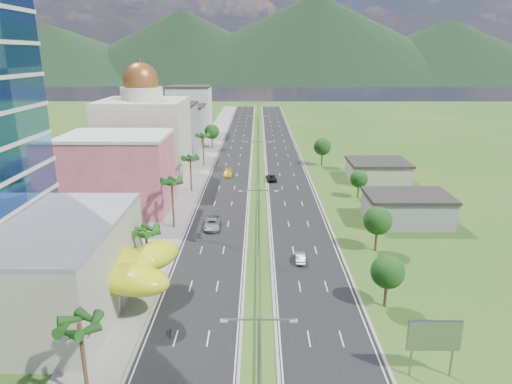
{
  "coord_description": "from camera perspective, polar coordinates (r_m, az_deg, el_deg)",
  "views": [
    {
      "loc": [
        -0.08,
        -56.14,
        30.74
      ],
      "look_at": [
        -0.44,
        21.61,
        7.0
      ],
      "focal_mm": 32.0,
      "sensor_mm": 36.0,
      "label": 1
    }
  ],
  "objects": [
    {
      "name": "sidewalk_left",
      "position": [
        150.28,
        -6.23,
        5.1
      ],
      "size": [
        7.0,
        260.0,
        0.12
      ],
      "primitive_type": "cube",
      "color": "gray",
      "rests_on": "ground"
    },
    {
      "name": "road_right",
      "position": [
        149.52,
        3.18,
        5.1
      ],
      "size": [
        11.0,
        260.0,
        0.04
      ],
      "primitive_type": "cube",
      "color": "black",
      "rests_on": "ground"
    },
    {
      "name": "midrise_white",
      "position": [
        184.41,
        -8.26,
        10.04
      ],
      "size": [
        16.0,
        15.0,
        18.0
      ],
      "primitive_type": "cube",
      "color": "silver",
      "rests_on": "ground"
    },
    {
      "name": "palm_tree_e",
      "position": [
        129.04,
        -6.65,
        6.86
      ],
      "size": [
        3.6,
        3.6,
        9.4
      ],
      "color": "#47301C",
      "rests_on": "ground"
    },
    {
      "name": "midrise_beige",
      "position": [
        162.23,
        -9.39,
        8.16
      ],
      "size": [
        16.0,
        15.0,
        13.0
      ],
      "primitive_type": "cube",
      "color": "#ACA48E",
      "rests_on": "ground"
    },
    {
      "name": "car_dark_far_right",
      "position": [
        114.7,
        1.9,
        1.83
      ],
      "size": [
        2.81,
        5.42,
        1.46
      ],
      "primitive_type": "imported",
      "rotation": [
        0.0,
        0.0,
        3.22
      ],
      "color": "black",
      "rests_on": "road_right"
    },
    {
      "name": "lime_canopy",
      "position": [
        61.46,
        -18.9,
        -8.77
      ],
      "size": [
        18.0,
        15.0,
        7.4
      ],
      "color": "#C3D715",
      "rests_on": "ground"
    },
    {
      "name": "pink_shophouse",
      "position": [
        95.33,
        -16.79,
        2.13
      ],
      "size": [
        20.0,
        15.0,
        15.0
      ],
      "primitive_type": "cube",
      "color": "#C85266",
      "rests_on": "ground"
    },
    {
      "name": "leafy_tree_rb",
      "position": [
        75.23,
        14.97,
        -3.49
      ],
      "size": [
        4.55,
        4.55,
        7.47
      ],
      "color": "#47301C",
      "rests_on": "ground"
    },
    {
      "name": "ground",
      "position": [
        64.0,
        0.31,
        -11.73
      ],
      "size": [
        500.0,
        500.0,
        0.0
      ],
      "primitive_type": "plane",
      "color": "#2D5119",
      "rests_on": "ground"
    },
    {
      "name": "leafy_tree_lfar",
      "position": [
        153.99,
        -5.53,
        7.5
      ],
      "size": [
        4.9,
        4.9,
        8.05
      ],
      "color": "#47301C",
      "rests_on": "ground"
    },
    {
      "name": "billboard",
      "position": [
        49.38,
        21.37,
        -16.54
      ],
      "size": [
        5.2,
        0.35,
        6.2
      ],
      "color": "gray",
      "rests_on": "ground"
    },
    {
      "name": "car_silver_mid_left",
      "position": [
        83.75,
        -5.52,
        -4.0
      ],
      "size": [
        2.98,
        6.06,
        1.65
      ],
      "primitive_type": "imported",
      "rotation": [
        0.0,
        0.0,
        0.04
      ],
      "color": "#9DA0A5",
      "rests_on": "road_left"
    },
    {
      "name": "car_silver_right",
      "position": [
        70.99,
        5.56,
        -8.13
      ],
      "size": [
        1.67,
        4.18,
        1.35
      ],
      "primitive_type": "imported",
      "rotation": [
        0.0,
        0.0,
        3.08
      ],
      "color": "#9B9FA2",
      "rests_on": "road_right"
    },
    {
      "name": "motorcycle",
      "position": [
        54.93,
        -10.62,
        -16.65
      ],
      "size": [
        0.76,
        1.76,
        1.09
      ],
      "primitive_type": "imported",
      "rotation": [
        0.0,
        0.0,
        0.15
      ],
      "color": "black",
      "rests_on": "road_left"
    },
    {
      "name": "streetlight_median_b",
      "position": [
        70.35,
        0.31,
        -2.96
      ],
      "size": [
        6.04,
        0.25,
        11.0
      ],
      "color": "gray",
      "rests_on": "ground"
    },
    {
      "name": "shed_far",
      "position": [
        118.62,
        14.96,
        2.47
      ],
      "size": [
        14.0,
        12.0,
        4.4
      ],
      "primitive_type": "cube",
      "color": "#ACA48E",
      "rests_on": "ground"
    },
    {
      "name": "palm_tree_c",
      "position": [
        82.69,
        -10.5,
        1.09
      ],
      "size": [
        3.6,
        3.6,
        9.6
      ],
      "color": "#47301C",
      "rests_on": "ground"
    },
    {
      "name": "leafy_tree_rc",
      "position": [
        102.1,
        12.75,
        1.59
      ],
      "size": [
        3.85,
        3.85,
        6.33
      ],
      "color": "#47301C",
      "rests_on": "ground"
    },
    {
      "name": "streetlight_median_c",
      "position": [
        108.81,
        0.3,
        4.24
      ],
      "size": [
        6.04,
        0.25,
        11.0
      ],
      "color": "gray",
      "rests_on": "ground"
    },
    {
      "name": "palm_tree_d",
      "position": [
        104.9,
        -8.22,
        4.03
      ],
      "size": [
        3.6,
        3.6,
        8.6
      ],
      "color": "#47301C",
      "rests_on": "ground"
    },
    {
      "name": "median_guardrail",
      "position": [
        131.62,
        0.29,
        3.75
      ],
      "size": [
        0.1,
        216.06,
        0.76
      ],
      "color": "gray",
      "rests_on": "ground"
    },
    {
      "name": "streetlight_median_e",
      "position": [
        197.6,
        0.29,
        10.01
      ],
      "size": [
        6.04,
        0.25,
        11.0
      ],
      "color": "gray",
      "rests_on": "ground"
    },
    {
      "name": "shed_near",
      "position": [
        90.38,
        18.36,
        -2.13
      ],
      "size": [
        15.0,
        10.0,
        5.0
      ],
      "primitive_type": "cube",
      "color": "gray",
      "rests_on": "ground"
    },
    {
      "name": "road_left",
      "position": [
        149.51,
        -2.6,
        5.11
      ],
      "size": [
        11.0,
        260.0,
        0.04
      ],
      "primitive_type": "cube",
      "color": "black",
      "rests_on": "ground"
    },
    {
      "name": "palm_tree_b",
      "position": [
        64.64,
        -13.61,
        -5.01
      ],
      "size": [
        3.6,
        3.6,
        8.1
      ],
      "color": "#47301C",
      "rests_on": "ground"
    },
    {
      "name": "leafy_tree_rd",
      "position": [
        129.88,
        8.3,
        5.63
      ],
      "size": [
        4.9,
        4.9,
        8.05
      ],
      "color": "#47301C",
      "rests_on": "ground"
    },
    {
      "name": "streetlight_median_a",
      "position": [
        39.31,
        0.35,
        -20.64
      ],
      "size": [
        6.04,
        0.25,
        11.0
      ],
      "color": "gray",
      "rests_on": "ground"
    },
    {
      "name": "car_yellow_far_left",
      "position": [
        118.95,
        -3.53,
        2.37
      ],
      "size": [
        2.31,
        5.34,
        1.53
      ],
      "primitive_type": "imported",
      "rotation": [
        0.0,
        0.0,
        0.03
      ],
      "color": "yellow",
      "rests_on": "road_left"
    },
    {
      "name": "car_dark_left",
      "position": [
        84.89,
        -5.31,
        -3.71
      ],
      "size": [
        1.74,
        4.92,
        1.62
      ],
      "primitive_type": "imported",
      "rotation": [
        0.0,
        0.0,
        -0.0
      ],
      "color": "black",
      "rests_on": "road_left"
    },
    {
      "name": "streetlight_median_d",
      "position": [
        153.03,
        0.29,
        7.96
      ],
      "size": [
        6.04,
        0.25,
        11.0
      ],
      "color": "gray",
      "rests_on": "ground"
    },
    {
      "name": "midrise_grey",
      "position": [
        140.62,
        -10.87,
        7.37
      ],
      "size": [
        16.0,
        15.0,
        16.0
      ],
      "primitive_type": "cube",
      "color": "gray",
      "rests_on": "ground"
    },
    {
      "name": "domed_building",
      "position": [
        116.22,
        -13.74,
        6.9
      ],
      "size": [
        20.0,
        20.0,
        28.7
      ],
      "color": "#C0B69F",
      "rests_on": "ground"
    },
    {
      "name": "leafy_tree_ra",
      "position": [
        59.56,
        16.13,
        -9.59
      ],
      "size": [
        4.2,
        4.2,
        6.9
      ],
      "color": "#47301C",
      "rests_on": "ground"
    },
    {
      "name": "palm_tree_a",
      "position": [
        43.81,
        -21.2,
        -15.54
      ],
      "size": [
        3.6,
        3.6,
        9.1
      ],
      "color": "#47301C",
      "rests_on": "ground"
    },
    {
      "name": "mountain_ridge",
      "position": [
        510.61,
        7.22,
        13.4
      ],
      "size": [
        860.0,
        140.0,
        90.0
      ],
      "primitive_type": null,
      "color": "black",
      "rests_on": "ground"
    }
  ]
}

